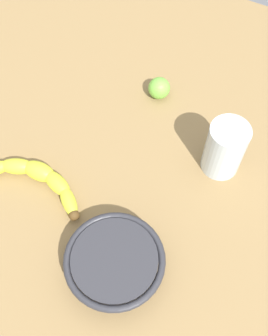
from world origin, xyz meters
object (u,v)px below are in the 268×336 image
banana (35,177)px  smoothie_glass (224,149)px  ceramic_bowl (115,262)px  lime_fruit (159,88)px

banana → smoothie_glass: bearing=-149.0°
ceramic_bowl → banana: bearing=160.2°
smoothie_glass → lime_fruit: size_ratio=2.44×
smoothie_glass → ceramic_bowl: bearing=-106.7°
lime_fruit → ceramic_bowl: bearing=-75.2°
smoothie_glass → lime_fruit: bearing=150.2°
smoothie_glass → lime_fruit: smoothie_glass is taller
smoothie_glass → lime_fruit: 21.68cm
banana → lime_fruit: (11.58, 30.78, 0.56)cm
smoothie_glass → ceramic_bowl: smoothie_glass is taller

